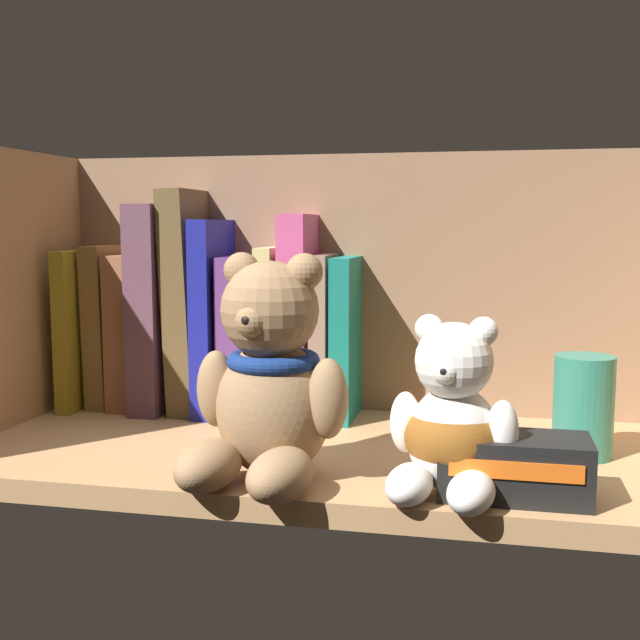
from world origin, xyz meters
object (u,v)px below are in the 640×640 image
at_px(book_4, 193,301).
at_px(small_product_box, 514,467).
at_px(book_5, 219,315).
at_px(book_1, 111,325).
at_px(book_8, 300,315).
at_px(book_6, 247,334).
at_px(book_9, 326,335).
at_px(book_2, 135,330).
at_px(book_0, 91,327).
at_px(teddy_bear_larger, 268,384).
at_px(book_7, 275,330).
at_px(book_10, 348,337).
at_px(teddy_bear_smaller, 452,425).
at_px(book_3, 163,307).
at_px(pillar_candle, 583,406).

distance_m(book_4, small_product_box, 0.42).
height_order(book_5, small_product_box, book_5).
height_order(book_1, book_8, book_8).
bearing_deg(small_product_box, book_6, 141.04).
bearing_deg(book_9, small_product_box, -49.73).
bearing_deg(book_2, book_0, 180.00).
height_order(book_8, teddy_bear_larger, book_8).
height_order(book_7, teddy_bear_larger, teddy_bear_larger).
xyz_separation_m(book_10, teddy_bear_smaller, (0.12, -0.23, -0.03)).
bearing_deg(book_1, small_product_box, -27.06).
bearing_deg(book_9, teddy_bear_larger, -90.18).
relative_size(book_7, teddy_bear_smaller, 1.32).
xyz_separation_m(book_2, book_8, (0.19, 0.00, 0.02)).
distance_m(book_4, book_7, 0.10).
height_order(book_1, book_3, book_3).
bearing_deg(book_2, pillar_candle, -12.51).
xyz_separation_m(book_6, book_7, (0.03, 0.00, 0.00)).
distance_m(book_0, pillar_candle, 0.54).
relative_size(book_4, book_6, 1.41).
bearing_deg(pillar_candle, book_7, 161.24).
bearing_deg(book_1, book_0, 180.00).
bearing_deg(pillar_candle, book_9, 157.45).
distance_m(book_1, book_5, 0.13).
distance_m(book_4, teddy_bear_larger, 0.27).
xyz_separation_m(book_7, teddy_bear_larger, (0.06, -0.22, -0.01)).
bearing_deg(book_7, book_10, -0.00).
bearing_deg(book_2, book_10, -0.00).
relative_size(teddy_bear_larger, teddy_bear_smaller, 1.33).
bearing_deg(book_8, book_10, -0.00).
distance_m(book_0, book_2, 0.05).
bearing_deg(book_3, book_10, 0.00).
bearing_deg(book_10, book_1, 180.00).
relative_size(book_4, pillar_candle, 2.68).
xyz_separation_m(book_0, pillar_candle, (0.53, -0.10, -0.04)).
distance_m(book_10, teddy_bear_larger, 0.22).
xyz_separation_m(book_3, teddy_bear_smaller, (0.33, -0.23, -0.06)).
xyz_separation_m(book_4, book_10, (0.17, -0.00, -0.04)).
distance_m(book_4, book_8, 0.12).
bearing_deg(book_8, book_2, 180.00).
bearing_deg(book_0, book_9, 0.00).
height_order(book_1, small_product_box, book_1).
bearing_deg(teddy_bear_smaller, book_0, 151.53).
bearing_deg(teddy_bear_smaller, book_2, 148.05).
bearing_deg(book_0, book_6, 0.00).
bearing_deg(small_product_box, book_10, 126.50).
relative_size(book_6, book_7, 0.95).
relative_size(book_4, book_7, 1.34).
distance_m(book_9, pillar_candle, 0.28).
relative_size(book_3, book_6, 1.32).
distance_m(book_1, book_9, 0.25).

